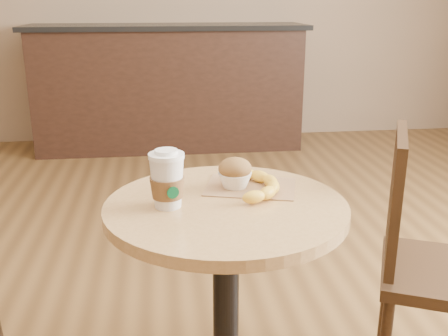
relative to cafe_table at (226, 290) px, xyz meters
name	(u,v)px	position (x,y,z in m)	size (l,w,h in m)	color
cafe_table	(226,290)	(0.00, 0.00, 0.00)	(0.62, 0.62, 0.75)	black
chair_right	(427,258)	(0.65, 0.14, -0.02)	(0.51, 0.51, 0.87)	#332112
service_counter	(169,87)	(-0.07, 3.28, 0.02)	(2.30, 0.65, 1.04)	black
kraft_bag	(251,187)	(0.08, 0.11, 0.25)	(0.24, 0.18, 0.00)	#936C47
coffee_cup	(167,182)	(-0.15, -0.01, 0.32)	(0.09, 0.09, 0.15)	silver
muffin	(235,173)	(0.04, 0.11, 0.29)	(0.09, 0.09, 0.08)	white
banana	(260,184)	(0.10, 0.07, 0.27)	(0.13, 0.24, 0.03)	yellow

